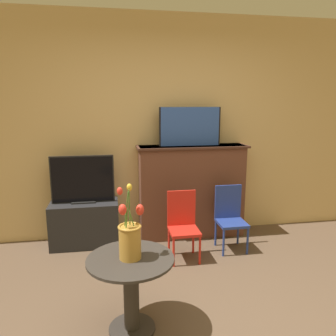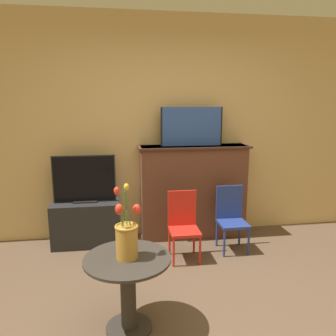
{
  "view_description": "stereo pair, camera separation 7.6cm",
  "coord_description": "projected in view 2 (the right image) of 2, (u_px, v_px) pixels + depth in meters",
  "views": [
    {
      "loc": [
        -0.64,
        -1.89,
        1.68
      ],
      "look_at": [
        -0.1,
        1.2,
        1.04
      ],
      "focal_mm": 35.0,
      "sensor_mm": 36.0,
      "label": 1
    },
    {
      "loc": [
        -0.56,
        -1.9,
        1.68
      ],
      "look_at": [
        -0.1,
        1.2,
        1.04
      ],
      "focal_mm": 35.0,
      "sensor_mm": 36.0,
      "label": 2
    }
  ],
  "objects": [
    {
      "name": "vase_tulips",
      "position": [
        127.0,
        237.0,
        2.32
      ],
      "size": [
        0.19,
        0.17,
        0.53
      ],
      "color": "#B78433",
      "rests_on": "side_table"
    },
    {
      "name": "side_table",
      "position": [
        128.0,
        283.0,
        2.39
      ],
      "size": [
        0.63,
        0.63,
        0.58
      ],
      "color": "#332D28",
      "rests_on": "ground"
    },
    {
      "name": "fireplace_mantel",
      "position": [
        193.0,
        190.0,
        4.07
      ],
      "size": [
        1.35,
        0.35,
        1.15
      ],
      "color": "brown",
      "rests_on": "ground"
    },
    {
      "name": "painting",
      "position": [
        192.0,
        127.0,
        3.92
      ],
      "size": [
        0.75,
        0.03,
        0.46
      ],
      "color": "black",
      "rests_on": "fireplace_mantel"
    },
    {
      "name": "chair_blue",
      "position": [
        231.0,
        215.0,
        3.74
      ],
      "size": [
        0.31,
        0.31,
        0.73
      ],
      "color": "navy",
      "rests_on": "ground"
    },
    {
      "name": "tv_stand",
      "position": [
        87.0,
        223.0,
        3.89
      ],
      "size": [
        0.78,
        0.39,
        0.52
      ],
      "color": "#232326",
      "rests_on": "ground"
    },
    {
      "name": "wall_back",
      "position": [
        165.0,
        128.0,
        4.05
      ],
      "size": [
        8.0,
        0.06,
        2.7
      ],
      "color": "tan",
      "rests_on": "ground"
    },
    {
      "name": "tv_monitor",
      "position": [
        84.0,
        180.0,
        3.79
      ],
      "size": [
        0.72,
        0.12,
        0.55
      ],
      "color": "black",
      "rests_on": "tv_stand"
    },
    {
      "name": "chair_red",
      "position": [
        183.0,
        222.0,
        3.53
      ],
      "size": [
        0.31,
        0.31,
        0.73
      ],
      "color": "red",
      "rests_on": "ground"
    }
  ]
}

